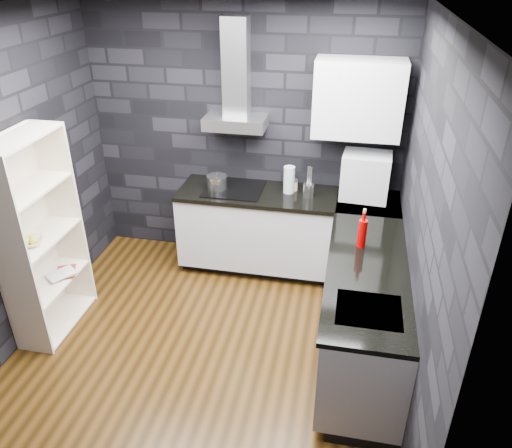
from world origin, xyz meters
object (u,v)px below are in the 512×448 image
(glass_vase, at_px, (289,180))
(bookshelf, at_px, (40,239))
(appliance_garage, at_px, (365,176))
(fruit_bowl, at_px, (31,242))
(pot, at_px, (217,183))
(utensil_crock, at_px, (308,190))
(storage_jar, at_px, (294,186))
(red_bottle, at_px, (362,233))

(glass_vase, xyz_separation_m, bookshelf, (-1.93, -1.32, -0.14))
(appliance_garage, height_order, fruit_bowl, appliance_garage)
(pot, height_order, fruit_bowl, pot)
(pot, bearing_deg, utensil_crock, -0.00)
(utensil_crock, bearing_deg, fruit_bowl, -147.08)
(pot, xyz_separation_m, glass_vase, (0.72, 0.07, 0.07))
(bookshelf, height_order, fruit_bowl, bookshelf)
(appliance_garage, bearing_deg, bookshelf, -149.27)
(pot, height_order, bookshelf, bookshelf)
(storage_jar, bearing_deg, bookshelf, -144.85)
(glass_vase, height_order, storage_jar, glass_vase)
(pot, height_order, appliance_garage, appliance_garage)
(utensil_crock, xyz_separation_m, fruit_bowl, (-2.13, -1.38, -0.03))
(storage_jar, xyz_separation_m, bookshelf, (-1.96, -1.38, -0.05))
(red_bottle, bearing_deg, storage_jar, 125.03)
(glass_vase, distance_m, utensil_crock, 0.22)
(fruit_bowl, bearing_deg, glass_vase, 36.86)
(appliance_garage, relative_size, bookshelf, 0.25)
(glass_vase, distance_m, storage_jar, 0.11)
(pot, height_order, red_bottle, red_bottle)
(glass_vase, distance_m, red_bottle, 1.17)
(glass_vase, xyz_separation_m, appliance_garage, (0.73, 0.03, 0.09))
(fruit_bowl, bearing_deg, utensil_crock, 32.92)
(pot, bearing_deg, appliance_garage, 3.89)
(utensil_crock, height_order, bookshelf, bookshelf)
(storage_jar, bearing_deg, red_bottle, -54.97)
(glass_vase, distance_m, bookshelf, 2.34)
(glass_vase, height_order, appliance_garage, appliance_garage)
(utensil_crock, bearing_deg, red_bottle, -58.50)
(bookshelf, bearing_deg, storage_jar, 37.20)
(utensil_crock, relative_size, appliance_garage, 0.30)
(pot, bearing_deg, red_bottle, -30.47)
(pot, xyz_separation_m, appliance_garage, (1.46, 0.10, 0.15))
(red_bottle, bearing_deg, utensil_crock, 121.50)
(fruit_bowl, bearing_deg, storage_jar, 37.43)
(glass_vase, height_order, bookshelf, bookshelf)
(appliance_garage, xyz_separation_m, fruit_bowl, (-2.66, -1.48, -0.19))
(red_bottle, bearing_deg, fruit_bowl, -168.79)
(storage_jar, distance_m, fruit_bowl, 2.47)
(red_bottle, height_order, bookshelf, bookshelf)
(storage_jar, distance_m, bookshelf, 2.40)
(storage_jar, bearing_deg, glass_vase, -123.31)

